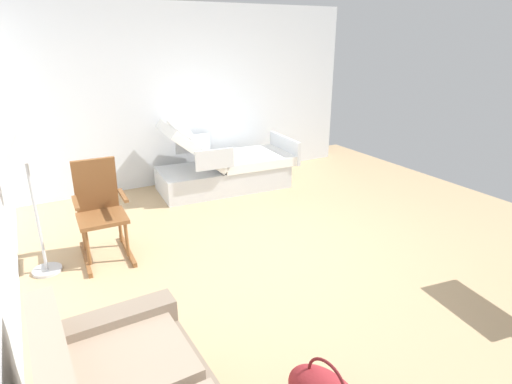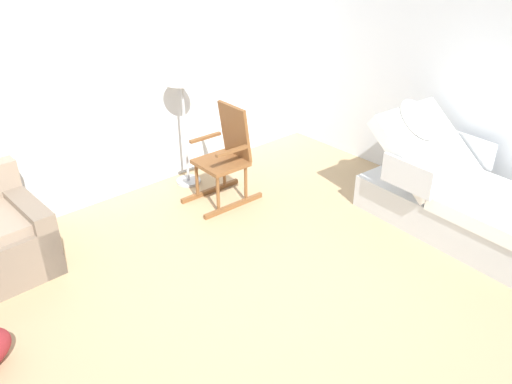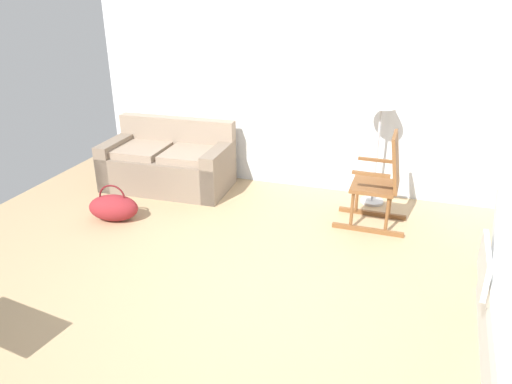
{
  "view_description": "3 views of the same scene",
  "coord_description": "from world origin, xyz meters",
  "px_view_note": "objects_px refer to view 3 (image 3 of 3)",
  "views": [
    {
      "loc": [
        -3.49,
        2.36,
        2.24
      ],
      "look_at": [
        -0.14,
        0.5,
        0.81
      ],
      "focal_mm": 29.64,
      "sensor_mm": 36.0,
      "label": 1
    },
    {
      "loc": [
        -2.19,
        -2.14,
        2.79
      ],
      "look_at": [
        0.25,
        0.63,
        0.78
      ],
      "focal_mm": 36.3,
      "sensor_mm": 36.0,
      "label": 2
    },
    {
      "loc": [
        1.02,
        -3.07,
        2.41
      ],
      "look_at": [
        -0.19,
        0.75,
        0.69
      ],
      "focal_mm": 33.24,
      "sensor_mm": 36.0,
      "label": 3
    }
  ],
  "objects_px": {
    "rocking_chair": "(381,182)",
    "floor_lamp": "(382,103)",
    "duffel_bag": "(114,207)",
    "couch": "(169,164)"
  },
  "relations": [
    {
      "from": "couch",
      "to": "floor_lamp",
      "type": "relative_size",
      "value": 1.1
    },
    {
      "from": "floor_lamp",
      "to": "duffel_bag",
      "type": "height_order",
      "value": "floor_lamp"
    },
    {
      "from": "rocking_chair",
      "to": "duffel_bag",
      "type": "xyz_separation_m",
      "value": [
        -2.84,
        -0.78,
        -0.35
      ]
    },
    {
      "from": "rocking_chair",
      "to": "floor_lamp",
      "type": "xyz_separation_m",
      "value": [
        -0.1,
        0.59,
        0.72
      ]
    },
    {
      "from": "couch",
      "to": "rocking_chair",
      "type": "distance_m",
      "value": 2.73
    },
    {
      "from": "couch",
      "to": "rocking_chair",
      "type": "xyz_separation_m",
      "value": [
        2.7,
        -0.31,
        0.2
      ]
    },
    {
      "from": "rocking_chair",
      "to": "floor_lamp",
      "type": "relative_size",
      "value": 0.71
    },
    {
      "from": "duffel_bag",
      "to": "floor_lamp",
      "type": "bearing_deg",
      "value": 26.73
    },
    {
      "from": "floor_lamp",
      "to": "duffel_bag",
      "type": "distance_m",
      "value": 3.24
    },
    {
      "from": "rocking_chair",
      "to": "duffel_bag",
      "type": "relative_size",
      "value": 1.72
    }
  ]
}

